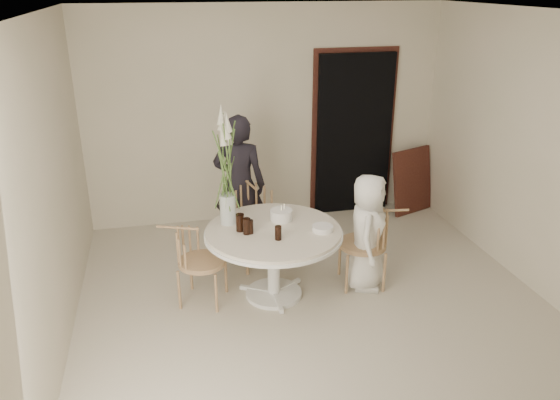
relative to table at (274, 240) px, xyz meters
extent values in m
plane|color=beige|center=(0.35, -0.25, -0.62)|extent=(4.50, 4.50, 0.00)
plane|color=white|center=(0.35, -0.25, 2.08)|extent=(4.50, 4.50, 0.00)
plane|color=beige|center=(0.35, 2.00, 0.73)|extent=(4.50, 0.00, 4.50)
plane|color=beige|center=(0.35, -2.50, 0.73)|extent=(4.50, 0.00, 4.50)
plane|color=beige|center=(-1.90, -0.25, 0.73)|extent=(0.00, 4.50, 4.50)
plane|color=beige|center=(2.60, -0.25, 0.73)|extent=(0.00, 4.50, 4.50)
cube|color=black|center=(1.50, 1.94, 0.43)|extent=(1.00, 0.10, 2.10)
cube|color=#4E261A|center=(1.50, 1.98, 0.49)|extent=(1.12, 0.03, 2.22)
cylinder|color=white|center=(0.00, 0.00, -0.60)|extent=(0.56, 0.56, 0.04)
cylinder|color=white|center=(0.00, 0.00, -0.27)|extent=(0.12, 0.12, 0.65)
cylinder|color=white|center=(0.00, 0.00, 0.07)|extent=(1.33, 1.33, 0.03)
cylinder|color=white|center=(0.00, 0.00, 0.09)|extent=(1.30, 1.30, 0.04)
cube|color=#4E261A|center=(2.28, 1.70, -0.19)|extent=(0.68, 0.41, 0.86)
cylinder|color=tan|center=(-0.19, 0.47, -0.39)|extent=(0.03, 0.03, 0.46)
cylinder|color=tan|center=(0.21, 0.56, -0.39)|extent=(0.03, 0.03, 0.46)
cylinder|color=tan|center=(-0.27, 0.87, -0.39)|extent=(0.03, 0.03, 0.46)
cylinder|color=tan|center=(0.13, 0.96, -0.39)|extent=(0.03, 0.03, 0.46)
cylinder|color=tan|center=(-0.03, 0.71, -0.13)|extent=(0.51, 0.51, 0.05)
cylinder|color=tan|center=(0.77, 0.25, -0.40)|extent=(0.03, 0.03, 0.43)
cylinder|color=tan|center=(0.72, -0.13, -0.40)|extent=(0.03, 0.03, 0.43)
cylinder|color=tan|center=(1.15, 0.20, -0.40)|extent=(0.03, 0.03, 0.43)
cylinder|color=tan|center=(1.10, -0.18, -0.40)|extent=(0.03, 0.03, 0.43)
cylinder|color=tan|center=(0.93, 0.04, -0.17)|extent=(0.48, 0.48, 0.05)
cylinder|color=tan|center=(-0.59, -0.17, -0.41)|extent=(0.03, 0.03, 0.41)
cylinder|color=tan|center=(-0.46, 0.17, -0.41)|extent=(0.03, 0.03, 0.41)
cylinder|color=tan|center=(-0.93, -0.04, -0.41)|extent=(0.03, 0.03, 0.41)
cylinder|color=tan|center=(-0.79, 0.30, -0.41)|extent=(0.03, 0.03, 0.41)
cylinder|color=tan|center=(-0.69, 0.07, -0.19)|extent=(0.45, 0.45, 0.05)
imported|color=black|center=(-0.16, 1.08, 0.19)|extent=(0.68, 0.56, 1.61)
imported|color=white|center=(0.95, -0.02, -0.01)|extent=(0.59, 0.70, 1.21)
cylinder|color=white|center=(0.12, 0.20, 0.17)|extent=(0.22, 0.22, 0.11)
cylinder|color=#F6DF9B|center=(0.12, 0.20, 0.24)|extent=(0.01, 0.01, 0.05)
cylinder|color=#F6DF9B|center=(0.16, 0.22, 0.24)|extent=(0.01, 0.01, 0.05)
cylinder|color=black|center=(-0.23, -0.04, 0.18)|extent=(0.06, 0.06, 0.13)
cylinder|color=black|center=(0.00, -0.23, 0.18)|extent=(0.07, 0.07, 0.13)
cylinder|color=black|center=(-0.31, 0.04, 0.20)|extent=(0.09, 0.09, 0.17)
cylinder|color=black|center=(-0.26, -0.04, 0.19)|extent=(0.09, 0.09, 0.16)
cylinder|color=white|center=(0.45, -0.14, 0.14)|extent=(0.26, 0.26, 0.05)
cylinder|color=#B8C1BD|center=(-0.40, 0.24, 0.26)|extent=(0.16, 0.16, 0.30)
cylinder|color=#496B2E|center=(-0.37, 0.24, 0.63)|extent=(0.01, 0.01, 0.74)
cone|color=beige|center=(-0.37, 0.24, 1.00)|extent=(0.07, 0.07, 0.19)
cylinder|color=#496B2E|center=(-0.38, 0.27, 0.66)|extent=(0.01, 0.01, 0.80)
cone|color=beige|center=(-0.38, 0.27, 1.07)|extent=(0.07, 0.07, 0.19)
cylinder|color=#496B2E|center=(-0.41, 0.27, 0.70)|extent=(0.01, 0.01, 0.87)
cone|color=beige|center=(-0.41, 0.27, 1.13)|extent=(0.07, 0.07, 0.19)
cylinder|color=#496B2E|center=(-0.43, 0.25, 0.73)|extent=(0.01, 0.01, 0.93)
cone|color=beige|center=(-0.43, 0.25, 1.19)|extent=(0.07, 0.07, 0.19)
cylinder|color=#496B2E|center=(-0.43, 0.23, 0.63)|extent=(0.01, 0.01, 0.74)
cone|color=beige|center=(-0.43, 0.23, 1.00)|extent=(0.07, 0.07, 0.19)
cylinder|color=#496B2E|center=(-0.40, 0.21, 0.66)|extent=(0.01, 0.01, 0.80)
cone|color=beige|center=(-0.40, 0.21, 1.07)|extent=(0.07, 0.07, 0.19)
cylinder|color=#496B2E|center=(-0.38, 0.22, 0.70)|extent=(0.01, 0.01, 0.87)
cone|color=beige|center=(-0.38, 0.22, 1.13)|extent=(0.07, 0.07, 0.19)
camera|label=1|loc=(-0.99, -4.61, 2.33)|focal=35.00mm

